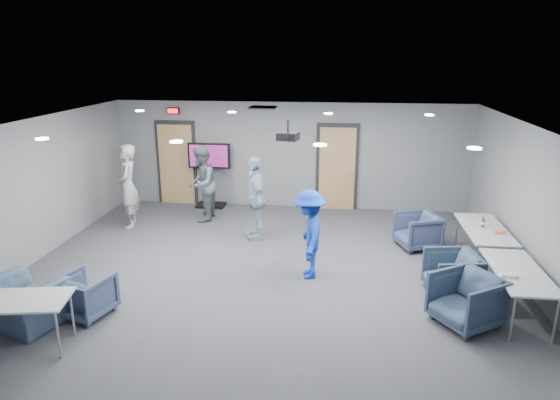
# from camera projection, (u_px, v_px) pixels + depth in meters

# --- Properties ---
(floor) EXTENTS (9.00, 9.00, 0.00)m
(floor) POSITION_uv_depth(u_px,v_px,m) (268.00, 269.00, 9.30)
(floor) COLOR #323338
(floor) RESTS_ON ground
(ceiling) EXTENTS (9.00, 9.00, 0.00)m
(ceiling) POSITION_uv_depth(u_px,v_px,m) (267.00, 124.00, 8.53)
(ceiling) COLOR white
(ceiling) RESTS_ON wall_back
(wall_back) EXTENTS (9.00, 0.02, 2.70)m
(wall_back) POSITION_uv_depth(u_px,v_px,m) (290.00, 156.00, 12.72)
(wall_back) COLOR slate
(wall_back) RESTS_ON floor
(wall_front) EXTENTS (9.00, 0.02, 2.70)m
(wall_front) POSITION_uv_depth(u_px,v_px,m) (210.00, 309.00, 5.11)
(wall_front) COLOR slate
(wall_front) RESTS_ON floor
(wall_left) EXTENTS (0.02, 8.00, 2.70)m
(wall_left) POSITION_uv_depth(u_px,v_px,m) (32.00, 191.00, 9.44)
(wall_left) COLOR slate
(wall_left) RESTS_ON floor
(wall_right) EXTENTS (0.02, 8.00, 2.70)m
(wall_right) POSITION_uv_depth(u_px,v_px,m) (531.00, 209.00, 8.38)
(wall_right) COLOR slate
(wall_right) RESTS_ON floor
(door_left) EXTENTS (1.06, 0.17, 2.24)m
(door_left) POSITION_uv_depth(u_px,v_px,m) (177.00, 164.00, 13.11)
(door_left) COLOR black
(door_left) RESTS_ON wall_back
(door_right) EXTENTS (1.06, 0.17, 2.24)m
(door_right) POSITION_uv_depth(u_px,v_px,m) (337.00, 168.00, 12.61)
(door_right) COLOR black
(door_right) RESTS_ON wall_back
(exit_sign) EXTENTS (0.32, 0.08, 0.16)m
(exit_sign) POSITION_uv_depth(u_px,v_px,m) (173.00, 111.00, 12.70)
(exit_sign) COLOR black
(exit_sign) RESTS_ON wall_back
(hvac_diffuser) EXTENTS (0.60, 0.60, 0.03)m
(hvac_diffuser) POSITION_uv_depth(u_px,v_px,m) (263.00, 107.00, 11.26)
(hvac_diffuser) COLOR black
(hvac_diffuser) RESTS_ON ceiling
(downlights) EXTENTS (6.18, 3.78, 0.02)m
(downlights) POSITION_uv_depth(u_px,v_px,m) (267.00, 125.00, 8.53)
(downlights) COLOR white
(downlights) RESTS_ON ceiling
(person_a) EXTENTS (0.65, 0.80, 1.92)m
(person_a) POSITION_uv_depth(u_px,v_px,m) (128.00, 186.00, 11.31)
(person_a) COLOR #9B9E9B
(person_a) RESTS_ON floor
(person_b) EXTENTS (0.70, 0.89, 1.81)m
(person_b) POSITION_uv_depth(u_px,v_px,m) (201.00, 184.00, 11.77)
(person_b) COLOR slate
(person_b) RESTS_ON floor
(person_c) EXTENTS (0.74, 1.14, 1.79)m
(person_c) POSITION_uv_depth(u_px,v_px,m) (256.00, 198.00, 10.64)
(person_c) COLOR #99AEC5
(person_c) RESTS_ON floor
(person_d) EXTENTS (0.72, 1.10, 1.61)m
(person_d) POSITION_uv_depth(u_px,v_px,m) (309.00, 234.00, 8.78)
(person_d) COLOR #1A3BAA
(person_d) RESTS_ON floor
(chair_right_a) EXTENTS (1.00, 0.99, 0.72)m
(chair_right_a) POSITION_uv_depth(u_px,v_px,m) (417.00, 231.00, 10.23)
(chair_right_a) COLOR #374160
(chair_right_a) RESTS_ON floor
(chair_right_b) EXTENTS (0.92, 0.90, 0.73)m
(chair_right_b) POSITION_uv_depth(u_px,v_px,m) (452.00, 274.00, 8.24)
(chair_right_b) COLOR #334558
(chair_right_b) RESTS_ON floor
(chair_right_c) EXTENTS (1.18, 1.17, 0.78)m
(chair_right_c) POSITION_uv_depth(u_px,v_px,m) (466.00, 300.00, 7.31)
(chair_right_c) COLOR #34435A
(chair_right_c) RESTS_ON floor
(chair_front_a) EXTENTS (0.88, 0.90, 0.66)m
(chair_front_a) POSITION_uv_depth(u_px,v_px,m) (86.00, 295.00, 7.59)
(chair_front_a) COLOR #3B4967
(chair_front_a) RESTS_ON floor
(chair_front_b) EXTENTS (1.31, 1.22, 0.69)m
(chair_front_b) POSITION_uv_depth(u_px,v_px,m) (22.00, 304.00, 7.30)
(chair_front_b) COLOR #3E546B
(chair_front_b) RESTS_ON floor
(table_right_a) EXTENTS (0.76, 1.81, 0.73)m
(table_right_a) POSITION_uv_depth(u_px,v_px,m) (485.00, 230.00, 9.31)
(table_right_a) COLOR silver
(table_right_a) RESTS_ON floor
(table_right_b) EXTENTS (0.72, 1.73, 0.73)m
(table_right_b) POSITION_uv_depth(u_px,v_px,m) (518.00, 273.00, 7.51)
(table_right_b) COLOR silver
(table_right_b) RESTS_ON floor
(table_front_left) EXTENTS (1.82, 1.02, 0.73)m
(table_front_left) POSITION_uv_depth(u_px,v_px,m) (2.00, 303.00, 6.61)
(table_front_left) COLOR silver
(table_front_left) RESTS_ON floor
(bottle_right) EXTENTS (0.06, 0.06, 0.23)m
(bottle_right) POSITION_uv_depth(u_px,v_px,m) (483.00, 223.00, 9.33)
(bottle_right) COLOR #5D2D0F
(bottle_right) RESTS_ON table_right_a
(snack_box) EXTENTS (0.20, 0.15, 0.04)m
(snack_box) POSITION_uv_depth(u_px,v_px,m) (500.00, 232.00, 9.03)
(snack_box) COLOR #DE5237
(snack_box) RESTS_ON table_right_a
(wrapper) EXTENTS (0.21, 0.16, 0.04)m
(wrapper) POSITION_uv_depth(u_px,v_px,m) (508.00, 275.00, 7.28)
(wrapper) COLOR silver
(wrapper) RESTS_ON table_right_b
(tv_stand) EXTENTS (1.09, 0.52, 1.67)m
(tv_stand) POSITION_uv_depth(u_px,v_px,m) (210.00, 171.00, 12.83)
(tv_stand) COLOR black
(tv_stand) RESTS_ON floor
(projector) EXTENTS (0.42, 0.39, 0.36)m
(projector) POSITION_uv_depth(u_px,v_px,m) (288.00, 136.00, 9.15)
(projector) COLOR black
(projector) RESTS_ON ceiling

